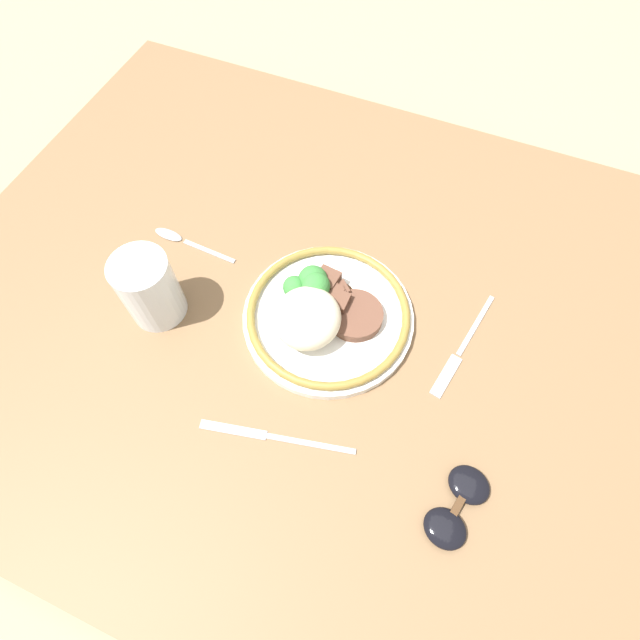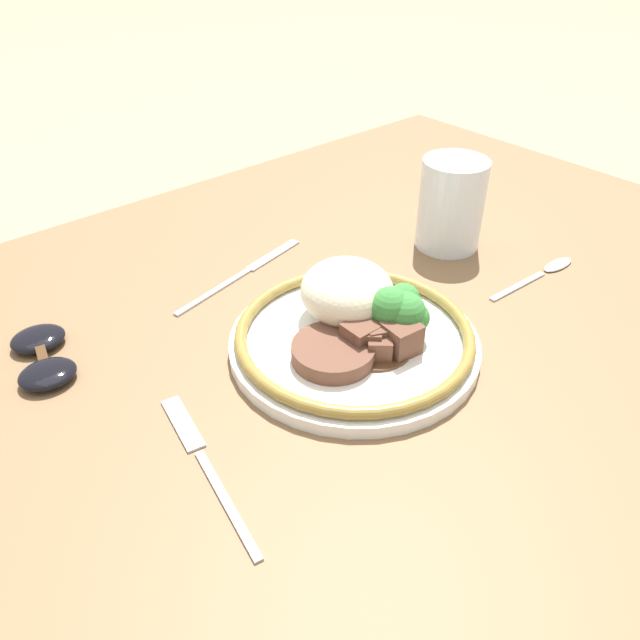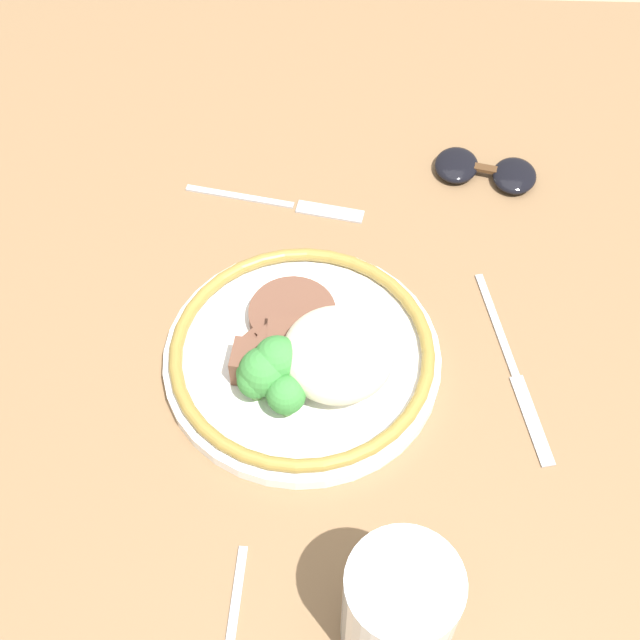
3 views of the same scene
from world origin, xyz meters
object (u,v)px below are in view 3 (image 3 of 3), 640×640
juice_glass (399,612)px  knife (514,371)px  fork (292,205)px  sunglasses (485,170)px  plate (305,355)px

juice_glass → knife: juice_glass is taller
juice_glass → knife: (-0.23, 0.11, -0.05)m
knife → fork: bearing=-145.2°
fork → sunglasses: size_ratio=1.61×
juice_glass → sunglasses: (-0.48, 0.10, -0.04)m
fork → sunglasses: 0.21m
juice_glass → fork: 0.44m
fork → juice_glass: bearing=-66.1°
plate → sunglasses: size_ratio=2.14×
plate → fork: bearing=-173.6°
plate → knife: 0.19m
plate → sunglasses: bearing=144.3°
fork → sunglasses: (-0.05, 0.20, 0.01)m
fork → sunglasses: sunglasses is taller
knife → sunglasses: 0.24m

